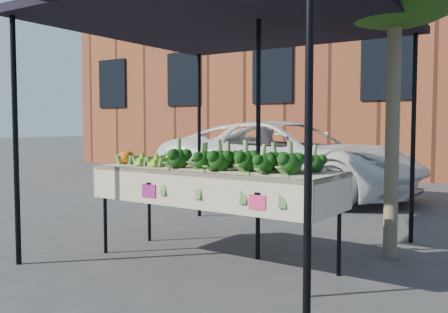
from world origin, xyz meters
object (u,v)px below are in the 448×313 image
(vehicle, at_px, (287,61))
(street_tree, at_px, (394,57))
(canopy, at_px, (232,118))
(table, at_px, (212,216))

(vehicle, bearing_deg, street_tree, -136.01)
(vehicle, bearing_deg, canopy, -157.49)
(table, distance_m, street_tree, 2.33)
(vehicle, distance_m, street_tree, 4.29)
(table, distance_m, canopy, 1.02)
(table, height_order, canopy, canopy)
(canopy, xyz_separation_m, vehicle, (-1.31, 4.00, 1.11))
(table, relative_size, vehicle, 0.49)
(street_tree, bearing_deg, table, -139.20)
(street_tree, bearing_deg, canopy, -153.00)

